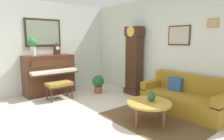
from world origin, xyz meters
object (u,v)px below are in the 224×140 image
at_px(couch, 184,98).
at_px(flower_vase, 33,45).
at_px(mantel_clock, 57,49).
at_px(piano, 49,74).
at_px(green_jug, 151,97).
at_px(coffee_table, 149,103).
at_px(potted_plant, 98,83).
at_px(piano_bench, 59,85).
at_px(grandfather_clock, 134,63).

relative_size(couch, flower_vase, 3.28).
xyz_separation_m(mantel_clock, flower_vase, (-0.00, -0.71, 0.14)).
distance_m(couch, flower_vase, 4.27).
height_order(piano, green_jug, piano).
relative_size(piano, coffee_table, 1.64).
xyz_separation_m(mantel_clock, potted_plant, (0.92, 0.89, -1.04)).
distance_m(mantel_clock, flower_vase, 0.72).
xyz_separation_m(couch, flower_vase, (-3.43, -2.25, 1.19)).
relative_size(piano_bench, coffee_table, 0.80).
bearing_deg(coffee_table, potted_plant, 169.41).
relative_size(piano_bench, grandfather_clock, 0.34).
relative_size(couch, coffee_table, 2.16).
bearing_deg(coffee_table, flower_vase, -160.89).
xyz_separation_m(piano, grandfather_clock, (1.66, 1.96, 0.36)).
distance_m(flower_vase, potted_plant, 2.19).
xyz_separation_m(grandfather_clock, coffee_table, (1.65, -1.24, -0.57)).
bearing_deg(couch, mantel_clock, -155.89).
relative_size(grandfather_clock, flower_vase, 3.50).
height_order(piano, mantel_clock, mantel_clock).
xyz_separation_m(coffee_table, potted_plant, (-2.40, 0.45, -0.08)).
bearing_deg(mantel_clock, flower_vase, -90.04).
distance_m(grandfather_clock, coffee_table, 2.14).
relative_size(piano_bench, couch, 0.37).
distance_m(grandfather_clock, mantel_clock, 2.39).
bearing_deg(flower_vase, grandfather_clock, 55.11).
distance_m(coffee_table, flower_vase, 3.68).
height_order(piano_bench, couch, couch).
distance_m(coffee_table, mantel_clock, 3.48).
bearing_deg(couch, green_jug, -96.96).
height_order(mantel_clock, green_jug, mantel_clock).
distance_m(mantel_clock, potted_plant, 1.64).
bearing_deg(piano, green_jug, 13.46).
distance_m(couch, potted_plant, 2.59).
bearing_deg(coffee_table, grandfather_clock, 143.22).
distance_m(piano_bench, green_jug, 2.68).
height_order(mantel_clock, potted_plant, mantel_clock).
xyz_separation_m(piano, mantel_clock, (0.00, 0.28, 0.76)).
distance_m(couch, mantel_clock, 3.90).
distance_m(piano, mantel_clock, 0.81).
bearing_deg(grandfather_clock, potted_plant, -133.37).
bearing_deg(couch, potted_plant, -165.52).
xyz_separation_m(piano_bench, mantel_clock, (-0.75, 0.30, 0.95)).
bearing_deg(potted_plant, piano_bench, -97.95).
bearing_deg(piano_bench, green_jug, 17.64).
bearing_deg(mantel_clock, piano, -90.39).
relative_size(piano_bench, mantel_clock, 1.84).
bearing_deg(green_jug, couch, 83.04).
height_order(piano_bench, green_jug, green_jug).
bearing_deg(coffee_table, piano_bench, -163.88).
xyz_separation_m(coffee_table, mantel_clock, (-3.32, -0.44, 0.96)).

